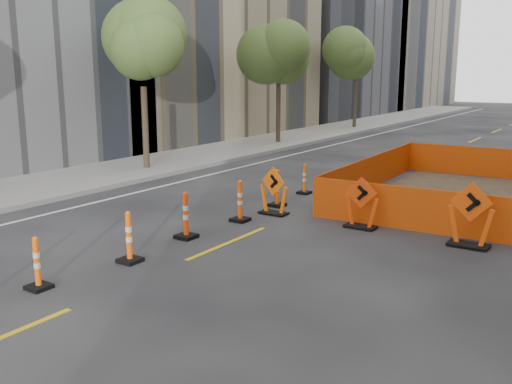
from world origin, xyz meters
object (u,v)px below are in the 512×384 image
Objects in this scene: channelizer_7 at (304,179)px; channelizer_4 at (186,215)px; channelizer_6 at (277,188)px; channelizer_5 at (240,201)px; chevron_sign_right at (471,215)px; channelizer_2 at (37,263)px; chevron_sign_left at (274,191)px; chevron_sign_center at (361,203)px; channelizer_3 at (129,237)px.

channelizer_4 is at bearing -89.33° from channelizer_7.
channelizer_5 is at bearing -88.15° from channelizer_6.
channelizer_7 is at bearing 142.73° from chevron_sign_right.
channelizer_6 is (0.26, 7.92, 0.06)m from channelizer_2.
chevron_sign_left reaches higher than chevron_sign_center.
channelizer_4 reaches higher than channelizer_6.
channelizer_3 is 0.99× the size of channelizer_6.
chevron_sign_right reaches higher than channelizer_5.
channelizer_7 is (0.08, 9.90, -0.00)m from channelizer_2.
channelizer_2 is 7.92m from channelizer_6.
channelizer_5 is (0.32, 5.94, 0.06)m from channelizer_2.
channelizer_4 is at bearing -155.39° from chevron_sign_center.
chevron_sign_center is (2.99, -0.85, 0.11)m from channelizer_6.
channelizer_3 is (0.30, 1.98, 0.05)m from channelizer_2.
chevron_sign_center reaches higher than channelizer_7.
chevron_sign_left is at bearing 159.50° from chevron_sign_center.
channelizer_4 is (0.14, 3.96, 0.07)m from channelizer_2.
chevron_sign_right is at bearing -9.62° from channelizer_6.
channelizer_4 is 5.94m from channelizer_7.
chevron_sign_left reaches higher than channelizer_6.
chevron_sign_center is (3.24, 7.07, 0.16)m from channelizer_2.
channelizer_2 is at bearing -85.57° from chevron_sign_left.
channelizer_4 is at bearing 87.91° from channelizer_2.
chevron_sign_right reaches higher than channelizer_7.
chevron_sign_center is at bearing 45.15° from channelizer_4.
chevron_sign_left reaches higher than channelizer_7.
channelizer_2 is 0.90× the size of channelizer_5.
channelizer_7 is at bearing 93.53° from channelizer_5.
channelizer_6 reaches higher than channelizer_2.
chevron_sign_center is at bearing 65.38° from channelizer_2.
channelizer_6 is 5.74m from chevron_sign_right.
chevron_sign_right is (5.91, 6.96, 0.25)m from channelizer_2.
chevron_sign_left reaches higher than channelizer_3.
channelizer_6 is at bearing 159.85° from chevron_sign_right.
channelizer_3 is 7.50m from chevron_sign_right.
chevron_sign_center is (2.94, 5.09, 0.11)m from channelizer_3.
channelizer_3 is 5.11m from chevron_sign_left.
channelizer_6 is (0.11, 3.96, -0.01)m from channelizer_4.
channelizer_7 is 0.75× the size of chevron_sign_center.
chevron_sign_right is (5.61, 4.98, 0.20)m from channelizer_3.
chevron_sign_center is (3.10, 3.11, 0.10)m from channelizer_4.
channelizer_6 is at bearing -84.79° from channelizer_7.
channelizer_2 is at bearing -90.44° from channelizer_7.
channelizer_4 reaches higher than channelizer_5.
chevron_sign_right is (5.59, 1.02, 0.19)m from channelizer_5.
channelizer_4 is 1.02× the size of channelizer_5.
chevron_sign_center is 0.88× the size of chevron_sign_right.
channelizer_4 is 0.76× the size of chevron_sign_right.
channelizer_4 is (-0.16, 1.98, 0.02)m from channelizer_3.
channelizer_3 is at bearing 81.40° from channelizer_2.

